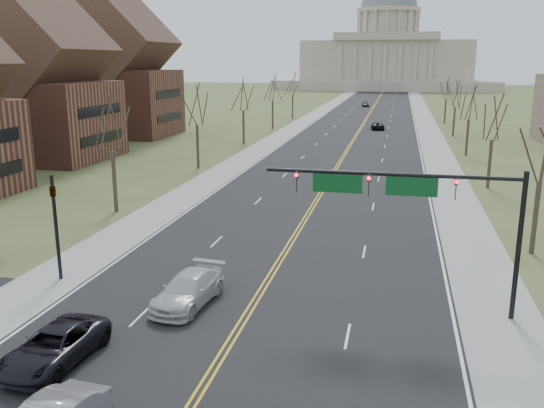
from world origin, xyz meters
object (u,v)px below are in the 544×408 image
at_px(car_sb_inner_second, 188,290).
at_px(car_far_nb, 378,126).
at_px(car_far_sb, 366,104).
at_px(signal_mast, 410,197).
at_px(signal_left, 55,216).
at_px(car_sb_outer_lead, 54,346).

bearing_deg(car_sb_inner_second, car_far_nb, 91.56).
bearing_deg(car_sb_inner_second, car_far_sb, 95.63).
distance_m(signal_mast, signal_left, 19.06).
distance_m(signal_left, car_sb_inner_second, 8.96).
height_order(signal_mast, car_far_sb, signal_mast).
height_order(car_sb_inner_second, car_far_sb, car_sb_inner_second).
height_order(signal_left, car_sb_inner_second, signal_left).
height_order(signal_left, car_sb_outer_lead, signal_left).
height_order(signal_left, car_far_sb, signal_left).
distance_m(signal_mast, car_sb_inner_second, 11.88).
bearing_deg(signal_left, car_sb_outer_lead, -59.10).
bearing_deg(signal_mast, car_sb_outer_lead, -148.76).
distance_m(signal_mast, car_far_sb, 129.93).
distance_m(car_sb_outer_lead, car_sb_inner_second, 7.46).
bearing_deg(car_far_nb, car_far_sb, -89.48).
bearing_deg(car_far_nb, car_sb_outer_lead, 78.45).
relative_size(signal_mast, car_far_sb, 2.78).
bearing_deg(signal_left, car_sb_inner_second, -11.73).
bearing_deg(car_far_nb, signal_left, 74.14).
xyz_separation_m(signal_mast, car_sb_inner_second, (-10.65, -1.72, -4.97)).
bearing_deg(car_far_nb, car_sb_inner_second, 80.24).
distance_m(signal_mast, car_far_nb, 77.92).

